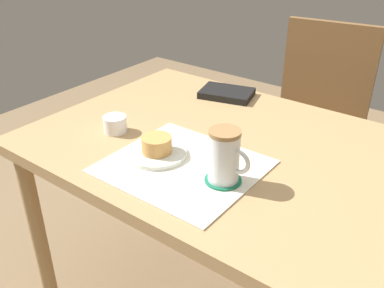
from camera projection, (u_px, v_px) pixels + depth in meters
dining_table at (220, 165)px, 1.27m from camera, size 1.08×0.80×0.71m
wooden_chair at (315, 122)px, 1.85m from camera, size 0.47×0.47×0.89m
placemat at (183, 166)px, 1.11m from camera, size 0.38×0.35×0.00m
pastry_plate at (157, 154)px, 1.15m from camera, size 0.16×0.16×0.01m
pastry at (157, 144)px, 1.14m from camera, size 0.08×0.08×0.04m
coffee_coaster at (223, 180)px, 1.04m from camera, size 0.09×0.09×0.00m
coffee_mug at (225, 156)px, 1.01m from camera, size 0.11×0.08×0.13m
sugar_bowl at (115, 124)px, 1.27m from camera, size 0.07×0.07×0.05m
small_book at (227, 93)px, 1.52m from camera, size 0.21×0.17×0.02m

